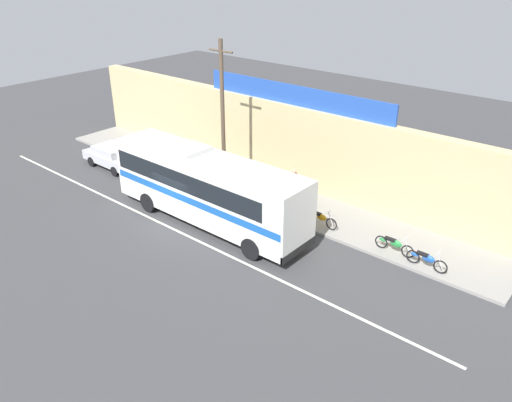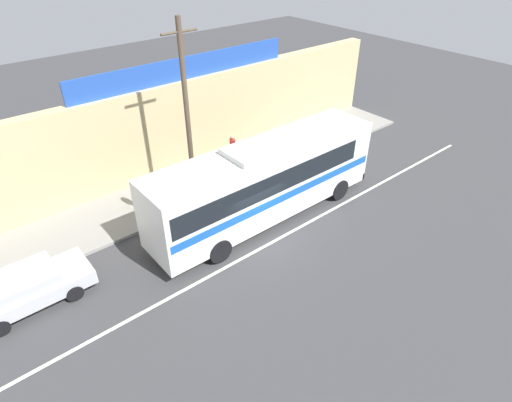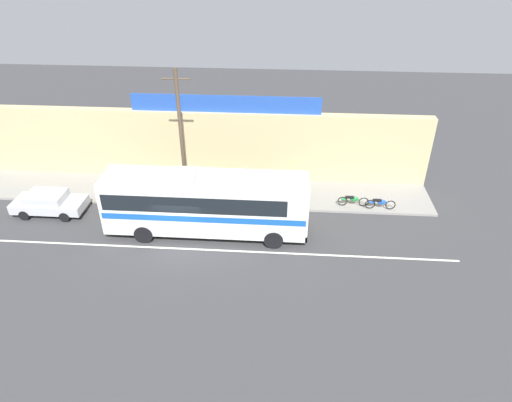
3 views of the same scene
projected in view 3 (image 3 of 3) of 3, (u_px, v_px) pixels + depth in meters
The scene contains 14 objects.
ground_plane at pixel (181, 240), 25.18m from camera, with size 70.00×70.00×0.00m, color #3A3A3D.
sidewalk_slab at pixel (198, 192), 29.55m from camera, with size 30.00×3.60×0.14m, color gray.
storefront_facade at pixel (201, 146), 30.15m from camera, with size 30.00×0.70×4.80m, color tan.
storefront_billboard at pixel (225, 104), 28.49m from camera, with size 12.20×0.12×1.10m, color #234CAD.
road_center_stripe at pixel (178, 248), 24.50m from camera, with size 30.00×0.14×0.01m, color silver.
intercity_bus at pixel (204, 202), 24.72m from camera, with size 11.22×2.60×3.78m.
parked_car at pixel (49, 202), 27.15m from camera, with size 4.27×1.91×1.37m.
utility_pole at pixel (181, 138), 26.18m from camera, with size 1.60×0.22×8.38m.
motorcycle_green at pixel (353, 200), 27.72m from camera, with size 1.91×0.56×0.94m.
motorcycle_purple at pixel (380, 203), 27.42m from camera, with size 1.85×0.56×0.94m.
motorcycle_blue at pixel (289, 198), 27.92m from camera, with size 1.93×0.56×0.94m.
pedestrian_far_left at pixel (246, 176), 29.14m from camera, with size 0.30×0.48×1.73m.
pedestrian_far_right at pixel (265, 181), 28.60m from camera, with size 0.30×0.48×1.68m.
pedestrian_by_curb at pixel (152, 178), 28.98m from camera, with size 0.30×0.48×1.64m.
Camera 3 is at (5.64, -19.91, 15.10)m, focal length 31.53 mm.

